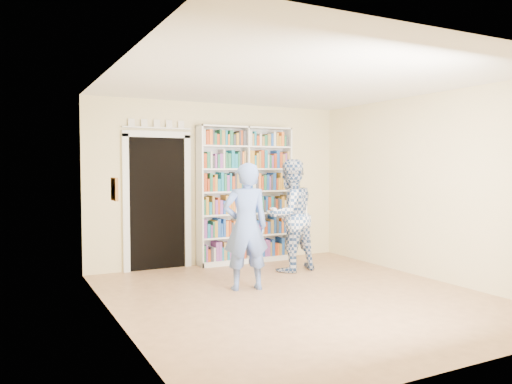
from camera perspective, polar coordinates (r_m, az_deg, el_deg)
floor at (r=6.46m, az=4.93°, el=-11.82°), size 5.00×5.00×0.00m
ceiling at (r=6.33m, az=5.05°, el=12.53°), size 5.00×5.00×0.00m
wall_back at (r=8.47m, az=-4.10°, el=0.96°), size 4.50×0.00×4.50m
wall_left at (r=5.39m, az=-15.65°, el=-0.31°), size 0.00×5.00×5.00m
wall_right at (r=7.69m, az=19.30°, el=0.59°), size 0.00×5.00×5.00m
bookshelf at (r=8.50m, az=-1.26°, el=-0.25°), size 1.68×0.32×2.31m
doorway at (r=8.08m, az=-11.22°, el=-0.40°), size 1.10×0.08×2.43m
wall_art at (r=5.59m, az=-15.88°, el=0.32°), size 0.03×0.25×0.25m
man_blue at (r=6.64m, az=-1.19°, el=-3.97°), size 0.69×0.52×1.69m
man_plaid at (r=7.83m, az=3.92°, el=-2.68°), size 0.94×0.78×1.75m
paper_sheet at (r=7.73m, az=5.14°, el=-2.02°), size 0.20×0.05×0.29m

